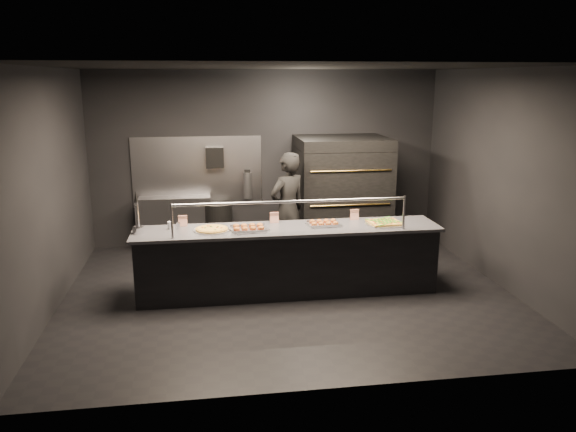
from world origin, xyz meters
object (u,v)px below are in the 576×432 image
object	(u,v)px
pizza_oven	(341,193)
trash_bin	(219,226)
square_pizza	(384,223)
worker	(288,209)
slider_tray_a	(249,228)
slider_tray_b	(324,223)
towel_dispenser	(215,157)
fire_extinguisher	(248,185)
service_counter	(288,260)
prep_shelf	(176,223)
round_pizza	(212,229)
beer_tap	(137,221)

from	to	relation	value
pizza_oven	trash_bin	bearing A→B (deg)	171.21
square_pizza	worker	xyz separation A→B (m)	(-1.17, 1.18, -0.05)
trash_bin	slider_tray_a	bearing A→B (deg)	-81.51
slider_tray_b	square_pizza	size ratio (longest dim) A/B	0.90
towel_dispenser	trash_bin	size ratio (longest dim) A/B	0.45
towel_dispenser	fire_extinguisher	distance (m)	0.74
pizza_oven	slider_tray_b	distance (m)	1.98
towel_dispenser	service_counter	bearing A→B (deg)	-69.37
prep_shelf	slider_tray_b	world-z (taller)	slider_tray_b
prep_shelf	pizza_oven	bearing A→B (deg)	-8.54
slider_tray_b	round_pizza	bearing A→B (deg)	-178.67
pizza_oven	slider_tray_a	world-z (taller)	pizza_oven
pizza_oven	worker	size ratio (longest dim) A/B	1.08
pizza_oven	beer_tap	size ratio (longest dim) A/B	3.45
slider_tray_a	square_pizza	size ratio (longest dim) A/B	1.03
slider_tray_a	worker	xyz separation A→B (m)	(0.70, 1.23, -0.06)
round_pizza	worker	bearing A→B (deg)	44.66
round_pizza	trash_bin	world-z (taller)	round_pizza
slider_tray_b	worker	xyz separation A→B (m)	(-0.33, 1.13, -0.06)
prep_shelf	beer_tap	size ratio (longest dim) A/B	2.17
prep_shelf	trash_bin	world-z (taller)	prep_shelf
worker	service_counter	bearing A→B (deg)	50.45
prep_shelf	slider_tray_b	xyz separation A→B (m)	(2.10, -2.28, 0.50)
pizza_oven	towel_dispenser	distance (m)	2.23
slider_tray_a	trash_bin	distance (m)	2.37
service_counter	worker	world-z (taller)	worker
trash_bin	worker	size ratio (longest dim) A/B	0.44
service_counter	slider_tray_b	xyz separation A→B (m)	(0.50, 0.04, 0.48)
fire_extinguisher	prep_shelf	bearing A→B (deg)	-176.34
slider_tray_a	square_pizza	xyz separation A→B (m)	(1.87, 0.05, -0.01)
prep_shelf	slider_tray_b	bearing A→B (deg)	-47.31
fire_extinguisher	square_pizza	xyz separation A→B (m)	(1.69, -2.41, -0.12)
fire_extinguisher	beer_tap	size ratio (longest dim) A/B	0.91
slider_tray_b	trash_bin	size ratio (longest dim) A/B	0.61
round_pizza	fire_extinguisher	bearing A→B (deg)	74.56
service_counter	square_pizza	size ratio (longest dim) A/B	7.69
prep_shelf	beer_tap	world-z (taller)	beer_tap
slider_tray_a	square_pizza	bearing A→B (deg)	1.57
service_counter	square_pizza	bearing A→B (deg)	-0.29
trash_bin	prep_shelf	bearing A→B (deg)	172.18
slider_tray_a	trash_bin	bearing A→B (deg)	98.49
beer_tap	trash_bin	distance (m)	2.56
beer_tap	slider_tray_a	size ratio (longest dim) A/B	1.01
slider_tray_b	square_pizza	xyz separation A→B (m)	(0.84, -0.05, -0.01)
fire_extinguisher	beer_tap	xyz separation A→B (m)	(-1.60, -2.40, 0.02)
slider_tray_a	slider_tray_b	bearing A→B (deg)	5.64
round_pizza	towel_dispenser	bearing A→B (deg)	87.34
prep_shelf	worker	world-z (taller)	worker
fire_extinguisher	square_pizza	world-z (taller)	fire_extinguisher
beer_tap	round_pizza	xyz separation A→B (m)	(0.94, 0.01, -0.14)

